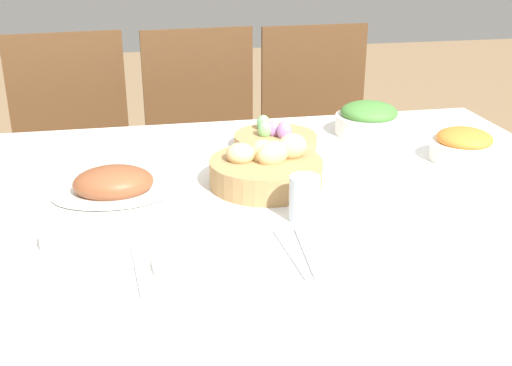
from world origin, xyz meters
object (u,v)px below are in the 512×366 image
at_px(chair_far_center, 206,157).
at_px(drinking_cup, 304,198).
at_px(bread_basket, 266,168).
at_px(ham_platter, 114,185).
at_px(egg_basket, 275,139).
at_px(butter_dish, 78,231).
at_px(dinner_plate, 216,260).
at_px(fork, 138,269).
at_px(knife, 291,254).
at_px(green_salad_bowl, 369,119).
at_px(spoon, 306,253).
at_px(chair_far_left, 76,166).
at_px(carrot_bowl, 464,145).
at_px(chair_far_right, 321,149).

distance_m(chair_far_center, drinking_cup, 1.14).
height_order(bread_basket, ham_platter, bread_basket).
relative_size(egg_basket, butter_dish, 1.68).
bearing_deg(bread_basket, ham_platter, 178.66).
distance_m(dinner_plate, drinking_cup, 0.25).
relative_size(dinner_plate, fork, 1.17).
xyz_separation_m(knife, drinking_cup, (0.06, 0.14, 0.05)).
bearing_deg(egg_basket, green_salad_bowl, 12.61).
distance_m(bread_basket, spoon, 0.35).
xyz_separation_m(chair_far_left, carrot_bowl, (1.06, -0.83, 0.28)).
xyz_separation_m(knife, spoon, (0.03, 0.00, 0.00)).
distance_m(egg_basket, carrot_bowl, 0.50).
bearing_deg(ham_platter, green_salad_bowl, 24.02).
bearing_deg(carrot_bowl, fork, -153.67).
xyz_separation_m(carrot_bowl, dinner_plate, (-0.71, -0.42, -0.03)).
distance_m(dinner_plate, butter_dish, 0.29).
distance_m(knife, butter_dish, 0.42).
height_order(chair_far_left, dinner_plate, chair_far_left).
height_order(chair_far_center, spoon, chair_far_center).
distance_m(chair_far_center, bread_basket, 0.95).
bearing_deg(chair_far_center, green_salad_bowl, -57.72).
xyz_separation_m(chair_far_left, ham_platter, (0.16, -0.89, 0.27)).
bearing_deg(drinking_cup, chair_far_left, 116.66).
bearing_deg(dinner_plate, chair_far_right, 65.16).
bearing_deg(dinner_plate, carrot_bowl, 30.69).
distance_m(spoon, drinking_cup, 0.16).
bearing_deg(spoon, egg_basket, 86.75).
bearing_deg(knife, carrot_bowl, 32.50).
bearing_deg(chair_far_center, carrot_bowl, -59.07).
distance_m(spoon, butter_dish, 0.45).
distance_m(fork, butter_dish, 0.18).
bearing_deg(ham_platter, fork, -83.02).
xyz_separation_m(chair_far_center, dinner_plate, (-0.13, -1.25, 0.25)).
relative_size(bread_basket, carrot_bowl, 1.58).
height_order(egg_basket, ham_platter, egg_basket).
distance_m(bread_basket, butter_dish, 0.47).
height_order(carrot_bowl, drinking_cup, drinking_cup).
relative_size(chair_far_right, spoon, 5.02).
relative_size(spoon, drinking_cup, 2.04).
bearing_deg(knife, chair_far_left, 107.40).
xyz_separation_m(chair_far_center, egg_basket, (0.12, -0.63, 0.27)).
relative_size(chair_far_center, bread_basket, 3.72).
xyz_separation_m(chair_far_left, drinking_cup, (0.55, -1.10, 0.29)).
distance_m(egg_basket, spoon, 0.62).
distance_m(chair_far_left, dinner_plate, 1.32).
relative_size(ham_platter, knife, 1.41).
bearing_deg(carrot_bowl, chair_far_left, 141.90).
bearing_deg(butter_dish, bread_basket, 25.82).
height_order(ham_platter, spoon, ham_platter).
bearing_deg(chair_far_right, fork, -121.83).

